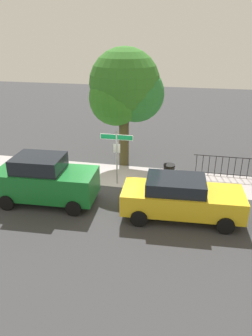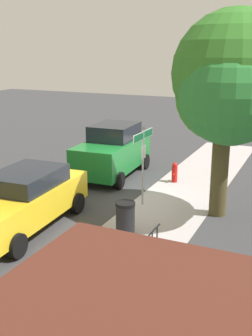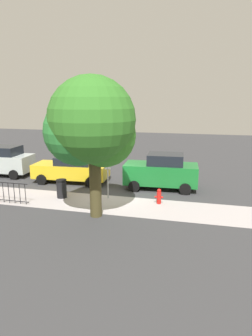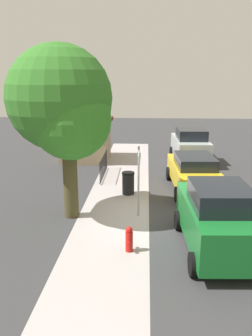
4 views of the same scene
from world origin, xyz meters
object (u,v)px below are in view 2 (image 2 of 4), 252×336
Objects in this scene: fire_hydrant at (175,172)px; car_yellow at (24,199)px; street_sign at (143,150)px; trash_bin at (125,219)px; shade_tree at (231,81)px; car_green at (113,151)px.

car_yellow is at bearing -23.86° from fire_hydrant.
street_sign is 2.83m from trash_bin.
shade_tree reaches higher than car_green.
shade_tree is 4.90m from trash_bin.
car_green reaches higher than fire_hydrant.
car_yellow reaches higher than fire_hydrant.
trash_bin is at bearing -39.60° from shade_tree.
trash_bin is at bearing 100.14° from car_yellow.
shade_tree is 7.84× the size of fire_hydrant.
shade_tree is 6.24× the size of trash_bin.
car_yellow is at bearing -3.23° from car_green.
car_yellow is at bearing -57.02° from shade_tree.
street_sign is 3.36× the size of fire_hydrant.
fire_hydrant is (-2.60, -2.41, -3.72)m from shade_tree.
trash_bin is (5.15, 0.30, 0.11)m from fire_hydrant.
car_green is 4.34× the size of trash_bin.
street_sign is at bearing 139.27° from car_yellow.
street_sign is at bearing 40.15° from car_green.
shade_tree reaches higher than street_sign.
car_green is at bearing 176.42° from car_yellow.
street_sign is 3.11m from fire_hydrant.
trash_bin is at bearing 11.62° from street_sign.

